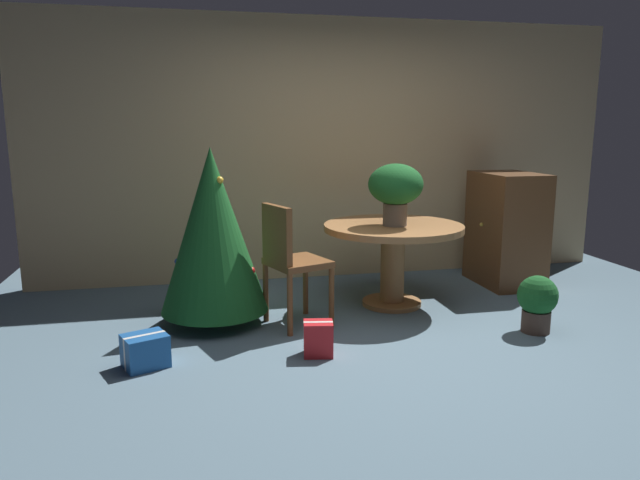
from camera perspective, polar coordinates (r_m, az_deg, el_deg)
name	(u,v)px	position (r m, az deg, el deg)	size (l,w,h in m)	color
ground_plane	(401,351)	(4.22, 7.90, -10.59)	(6.60, 6.60, 0.00)	slate
back_wall_panel	(330,151)	(6.04, 1.00, 8.67)	(6.00, 0.10, 2.60)	tan
round_dining_table	(393,243)	(5.10, 7.10, -0.34)	(1.20, 1.20, 0.72)	#9E6B3D
flower_vase	(396,187)	(4.97, 7.34, 5.12)	(0.46, 0.46, 0.52)	#665B51
wooden_chair_left	(290,257)	(4.53, -2.97, -1.67)	(0.54, 0.55, 0.96)	brown
holiday_tree	(213,231)	(4.62, -10.38, 0.91)	(0.84, 0.84, 1.39)	brown
gift_box_red	(318,339)	(4.07, -0.17, -9.56)	(0.22, 0.19, 0.24)	red
gift_box_blue	(145,351)	(4.05, -16.60, -10.27)	(0.33, 0.31, 0.22)	#1E569E
wooden_cabinet	(506,229)	(6.05, 17.62, 1.02)	(0.54, 0.77, 1.10)	brown
potted_plant	(537,301)	(4.76, 20.34, -5.58)	(0.30, 0.30, 0.44)	#4C382D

